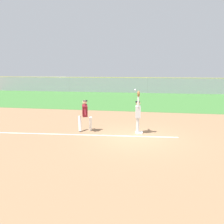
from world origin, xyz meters
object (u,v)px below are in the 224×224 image
object	(u,v)px
baseball	(135,90)
parked_car_silver	(137,86)
fielder	(138,112)
first_base	(139,133)
parked_car_white	(205,87)
parked_car_red	(168,86)
parked_car_black	(108,86)
runner	(85,113)

from	to	relation	value
baseball	parked_car_silver	bearing A→B (deg)	93.67
fielder	baseball	bearing A→B (deg)	46.10
first_base	parked_car_white	world-z (taller)	parked_car_white
parked_car_silver	baseball	bearing A→B (deg)	-87.27
baseball	parked_car_silver	size ratio (longest dim) A/B	0.02
baseball	parked_car_red	distance (m)	25.71
parked_car_black	parked_car_red	xyz separation A→B (m)	(9.53, 0.16, 0.00)
first_base	parked_car_silver	xyz separation A→B (m)	(-1.83, 24.84, 0.63)
runner	baseball	bearing A→B (deg)	-22.46
first_base	baseball	distance (m)	2.30
parked_car_black	parked_car_white	xyz separation A→B (m)	(14.93, 0.29, 0.00)
parked_car_silver	parked_car_red	distance (m)	4.83
baseball	parked_car_white	world-z (taller)	baseball
parked_car_red	parked_car_black	bearing A→B (deg)	-177.40
parked_car_black	parked_car_red	size ratio (longest dim) A/B	1.01
parked_car_silver	parked_car_white	xyz separation A→B (m)	(10.21, 0.58, 0.00)
parked_car_white	runner	bearing A→B (deg)	-119.81
parked_car_silver	parked_car_white	bearing A→B (deg)	2.31
fielder	parked_car_white	world-z (taller)	fielder
first_base	parked_car_red	xyz separation A→B (m)	(2.98, 25.29, 0.63)
parked_car_black	parked_car_silver	world-z (taller)	same
runner	parked_car_black	xyz separation A→B (m)	(-3.62, 25.22, -0.32)
parked_car_black	first_base	bearing A→B (deg)	-78.78
first_base	parked_car_black	xyz separation A→B (m)	(-6.55, 25.13, 0.63)
first_base	fielder	distance (m)	1.08
parked_car_black	parked_car_red	distance (m)	9.53
parked_car_white	parked_car_silver	bearing A→B (deg)	177.34
parked_car_white	parked_car_red	bearing A→B (deg)	175.48
parked_car_silver	parked_car_white	world-z (taller)	same
first_base	parked_car_red	bearing A→B (deg)	83.27
first_base	baseball	world-z (taller)	baseball
runner	parked_car_red	bearing A→B (deg)	56.03
first_base	runner	bearing A→B (deg)	-178.28
baseball	parked_car_white	xyz separation A→B (m)	(8.61, 25.59, -1.65)
first_base	baseball	size ratio (longest dim) A/B	5.14
baseball	parked_car_white	size ratio (longest dim) A/B	0.02
parked_car_red	first_base	bearing A→B (deg)	-95.08
parked_car_red	parked_car_white	xyz separation A→B (m)	(5.40, 0.13, 0.00)
fielder	parked_car_black	distance (m)	25.93
parked_car_red	parked_car_white	distance (m)	5.40
runner	parked_car_silver	world-z (taller)	runner
parked_car_red	parked_car_white	world-z (taller)	same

